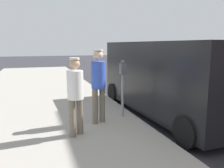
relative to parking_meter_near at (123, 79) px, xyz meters
name	(u,v)px	position (x,y,z in m)	size (l,w,h in m)	color
ground_plane	(186,128)	(-1.35, 0.98, -1.18)	(80.00, 80.00, 0.00)	#2D2D33
sidewalk_slab	(41,143)	(2.15, 0.98, -1.11)	(5.00, 32.00, 0.15)	#9E998E
parking_meter_near	(123,79)	(0.00, 0.00, 0.00)	(0.14, 0.18, 1.52)	gray
pedestrian_in_white	(75,92)	(1.42, 0.94, -0.08)	(0.34, 0.34, 1.66)	#726656
pedestrian_in_blue	(98,81)	(0.75, 0.31, 0.02)	(0.34, 0.34, 1.81)	#726656
parked_van	(169,76)	(-1.50, -0.14, -0.03)	(2.30, 5.27, 2.15)	black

